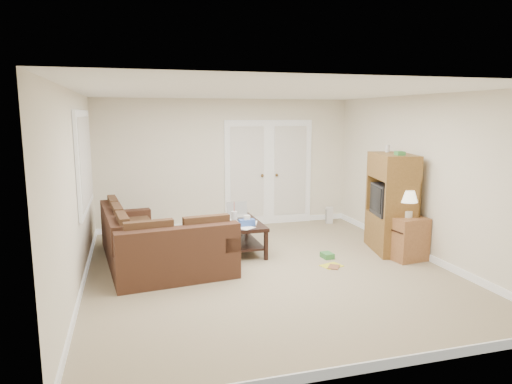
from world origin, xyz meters
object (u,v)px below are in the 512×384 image
object	(u,v)px
side_cabinet	(406,234)
tv_armoire	(391,202)
sectional_sofa	(150,246)
coffee_table	(240,234)

from	to	relation	value
side_cabinet	tv_armoire	bearing A→B (deg)	83.44
sectional_sofa	coffee_table	world-z (taller)	coffee_table
sectional_sofa	side_cabinet	distance (m)	3.87
sectional_sofa	tv_armoire	world-z (taller)	tv_armoire
sectional_sofa	tv_armoire	bearing A→B (deg)	-10.37
coffee_table	tv_armoire	distance (m)	2.50
sectional_sofa	coffee_table	bearing A→B (deg)	9.00
coffee_table	tv_armoire	bearing A→B (deg)	-16.15
coffee_table	side_cabinet	bearing A→B (deg)	-25.70
sectional_sofa	side_cabinet	xyz separation A→B (m)	(3.80, -0.69, 0.09)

